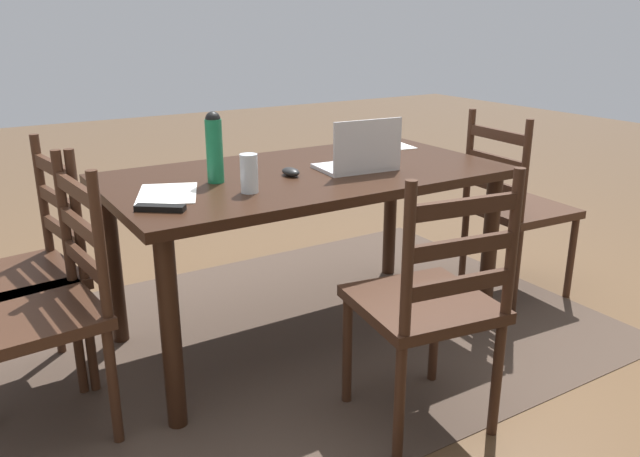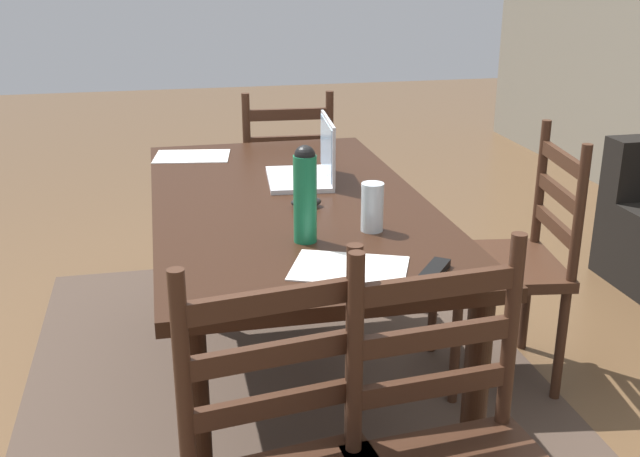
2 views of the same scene
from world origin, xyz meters
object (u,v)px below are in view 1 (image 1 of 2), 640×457
object	(u,v)px
dining_table	(306,192)
chair_left_far	(515,208)
laptop	(360,157)
drinking_glass	(249,173)
chair_far_head	(429,305)
tv_remote	(160,208)
chair_right_near	(24,275)
chair_right_far	(41,311)
water_bottle	(214,146)
computer_mouse	(291,172)

from	to	relation	value
dining_table	chair_left_far	bearing A→B (deg)	171.06
laptop	drinking_glass	world-z (taller)	laptop
chair_far_head	tv_remote	world-z (taller)	chair_far_head
chair_left_far	tv_remote	size ratio (longest dim) A/B	5.59
chair_far_head	chair_right_near	bearing A→B (deg)	-41.93
chair_right_near	drinking_glass	distance (m)	0.93
chair_far_head	chair_right_near	size ratio (longest dim) A/B	1.00
laptop	drinking_glass	bearing A→B (deg)	7.11
chair_right_far	drinking_glass	xyz separation A→B (m)	(-0.77, 0.01, 0.37)
chair_left_far	drinking_glass	xyz separation A→B (m)	(1.48, 0.01, 0.37)
laptop	water_bottle	size ratio (longest dim) A/B	1.21
chair_right_far	computer_mouse	bearing A→B (deg)	-172.46
chair_right_far	chair_right_near	world-z (taller)	same
chair_right_far	chair_right_near	size ratio (longest dim) A/B	1.00
dining_table	chair_right_far	xyz separation A→B (m)	(1.12, 0.18, -0.20)
tv_remote	chair_left_far	bearing A→B (deg)	129.75
computer_mouse	chair_right_far	bearing A→B (deg)	5.59
chair_far_head	laptop	distance (m)	0.81
chair_left_far	laptop	xyz separation A→B (m)	(0.93, -0.06, 0.35)
drinking_glass	tv_remote	distance (m)	0.37
tv_remote	chair_right_far	bearing A→B (deg)	-61.90
chair_right_far	drinking_glass	size ratio (longest dim) A/B	6.54
water_bottle	computer_mouse	world-z (taller)	water_bottle
chair_far_head	laptop	size ratio (longest dim) A/B	2.81
chair_right_far	tv_remote	size ratio (longest dim) A/B	5.59
chair_left_far	water_bottle	xyz separation A→B (m)	(1.53, -0.20, 0.44)
chair_right_near	computer_mouse	bearing A→B (deg)	167.64
chair_left_far	laptop	distance (m)	0.99
dining_table	water_bottle	world-z (taller)	water_bottle
chair_left_far	computer_mouse	world-z (taller)	chair_left_far
water_bottle	drinking_glass	xyz separation A→B (m)	(-0.05, 0.21, -0.07)
computer_mouse	drinking_glass	bearing A→B (deg)	27.69
chair_right_near	drinking_glass	size ratio (longest dim) A/B	6.54
chair_far_head	tv_remote	xyz separation A→B (m)	(0.71, -0.57, 0.31)
chair_left_far	chair_right_far	world-z (taller)	same
laptop	drinking_glass	xyz separation A→B (m)	(0.55, 0.07, 0.01)
chair_far_head	chair_left_far	distance (m)	1.30
chair_right_far	laptop	xyz separation A→B (m)	(-1.32, -0.06, 0.35)
chair_left_far	chair_far_head	bearing A→B (deg)	29.62
chair_right_near	computer_mouse	xyz separation A→B (m)	(-1.03, 0.23, 0.31)
laptop	water_bottle	distance (m)	0.62
dining_table	chair_far_head	size ratio (longest dim) A/B	1.76
laptop	computer_mouse	distance (m)	0.31
dining_table	chair_right_near	xyz separation A→B (m)	(1.12, -0.19, -0.20)
dining_table	chair_left_far	world-z (taller)	chair_left_far
chair_far_head	tv_remote	bearing A→B (deg)	-38.93
dining_table	chair_right_near	size ratio (longest dim) A/B	1.76
chair_left_far	chair_right_near	world-z (taller)	same
laptop	tv_remote	bearing A→B (deg)	7.85
chair_left_far	chair_right_near	size ratio (longest dim) A/B	1.00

